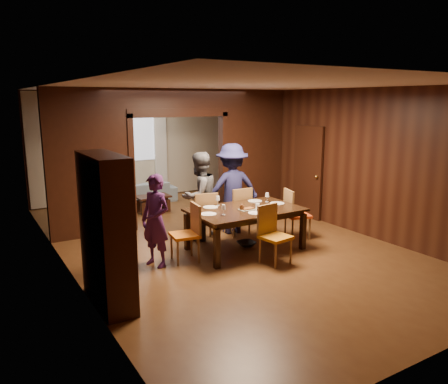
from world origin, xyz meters
TOP-DOWN VIEW (x-y plane):
  - floor at (0.00, 0.00)m, footprint 9.00×9.00m
  - ceiling at (0.00, 0.00)m, footprint 5.50×9.00m
  - room_walls at (0.00, 1.89)m, footprint 5.52×9.01m
  - person_purple at (-1.46, -0.56)m, footprint 0.56×0.65m
  - person_grey at (-0.20, 0.31)m, footprint 0.98×0.85m
  - person_navy at (0.57, 0.37)m, footprint 1.28×0.89m
  - sofa at (-0.11, 3.85)m, footprint 1.89×0.76m
  - serving_bowl at (0.34, -0.52)m, footprint 0.34×0.34m
  - dining_table at (0.21, -0.66)m, footprint 1.96×1.22m
  - coffee_table at (-0.18, 2.77)m, footprint 0.80×0.50m
  - chair_left at (-0.98, -0.61)m, footprint 0.49×0.49m
  - chair_right at (1.48, -0.60)m, footprint 0.55×0.55m
  - chair_far_l at (-0.19, 0.17)m, footprint 0.53×0.53m
  - chair_far_r at (0.59, 0.20)m, footprint 0.45×0.45m
  - chair_near at (0.25, -1.49)m, footprint 0.50×0.50m
  - hutch at (-2.53, -1.50)m, footprint 0.40×1.20m
  - door_right at (2.70, 0.50)m, footprint 0.06×0.90m
  - window_far at (0.00, 4.44)m, footprint 1.20×0.03m
  - curtain_left at (-0.75, 4.40)m, footprint 0.35×0.06m
  - curtain_right at (0.75, 4.40)m, footprint 0.35×0.06m
  - plate_left at (-0.55, -0.66)m, footprint 0.27×0.27m
  - plate_far_l at (-0.28, -0.26)m, footprint 0.27×0.27m
  - plate_far_r at (0.69, -0.27)m, footprint 0.27×0.27m
  - plate_right at (0.94, -0.64)m, footprint 0.27×0.27m
  - plate_near at (0.18, -1.02)m, footprint 0.27×0.27m
  - platter_a at (0.19, -0.75)m, footprint 0.30×0.20m
  - platter_b at (0.50, -0.90)m, footprint 0.30×0.20m
  - wineglass_left at (-0.35, -0.83)m, footprint 0.08×0.08m
  - wineglass_far at (-0.09, -0.19)m, footprint 0.08×0.08m
  - wineglass_right at (0.86, -0.43)m, footprint 0.08×0.08m
  - tumbler at (0.27, -0.94)m, footprint 0.07×0.07m
  - condiment_jar at (0.09, -0.72)m, footprint 0.08×0.08m

SIDE VIEW (x-z plane):
  - floor at x=0.00m, z-range 0.00..0.00m
  - coffee_table at x=-0.18m, z-range 0.00..0.40m
  - sofa at x=-0.11m, z-range 0.00..0.55m
  - dining_table at x=0.21m, z-range 0.00..0.76m
  - chair_left at x=-0.98m, z-range 0.00..0.97m
  - chair_right at x=1.48m, z-range 0.00..0.97m
  - chair_far_l at x=-0.19m, z-range 0.00..0.97m
  - chair_far_r at x=0.59m, z-range 0.00..0.97m
  - chair_near at x=0.25m, z-range 0.00..0.97m
  - person_purple at x=-1.46m, z-range 0.00..1.51m
  - plate_left at x=-0.55m, z-range 0.76..0.77m
  - plate_far_l at x=-0.28m, z-range 0.76..0.77m
  - plate_far_r at x=0.69m, z-range 0.76..0.77m
  - plate_right at x=0.94m, z-range 0.76..0.77m
  - plate_near at x=0.18m, z-range 0.76..0.77m
  - platter_a at x=0.19m, z-range 0.76..0.80m
  - platter_b at x=0.50m, z-range 0.76..0.80m
  - serving_bowl at x=0.34m, z-range 0.76..0.84m
  - condiment_jar at x=0.09m, z-range 0.76..0.87m
  - tumbler at x=0.27m, z-range 0.76..0.90m
  - wineglass_left at x=-0.35m, z-range 0.76..0.94m
  - wineglass_far at x=-0.09m, z-range 0.76..0.94m
  - wineglass_right at x=0.86m, z-range 0.76..0.94m
  - person_grey at x=-0.20m, z-range 0.00..1.70m
  - person_navy at x=0.57m, z-range 0.00..1.82m
  - hutch at x=-2.53m, z-range 0.00..2.00m
  - door_right at x=2.70m, z-range 0.00..2.10m
  - curtain_left at x=-0.75m, z-range 0.05..2.45m
  - curtain_right at x=0.75m, z-range 0.05..2.45m
  - room_walls at x=0.00m, z-range 0.06..2.96m
  - window_far at x=0.00m, z-range 1.05..2.35m
  - ceiling at x=0.00m, z-range 2.89..2.91m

